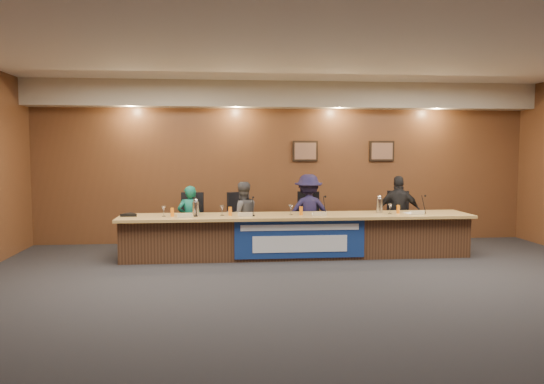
% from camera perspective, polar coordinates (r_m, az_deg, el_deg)
% --- Properties ---
extents(floor, '(10.00, 10.00, 0.00)m').
position_cam_1_polar(floor, '(7.10, 5.47, -10.77)').
color(floor, black).
rests_on(floor, ground).
extents(ceiling, '(10.00, 8.00, 0.04)m').
position_cam_1_polar(ceiling, '(6.98, 5.67, 15.50)').
color(ceiling, silver).
rests_on(ceiling, wall_back).
extents(wall_back, '(10.00, 0.04, 3.20)m').
position_cam_1_polar(wall_back, '(10.80, 1.46, 3.10)').
color(wall_back, brown).
rests_on(wall_back, floor).
extents(soffit, '(10.00, 0.50, 0.50)m').
position_cam_1_polar(soffit, '(10.61, 1.64, 10.37)').
color(soffit, beige).
rests_on(soffit, wall_back).
extents(dais_body, '(6.00, 0.80, 0.70)m').
position_cam_1_polar(dais_body, '(9.34, 2.65, -4.84)').
color(dais_body, '#472C1B').
rests_on(dais_body, floor).
extents(dais_top, '(6.10, 0.95, 0.05)m').
position_cam_1_polar(dais_top, '(9.24, 2.71, -2.60)').
color(dais_top, tan).
rests_on(dais_top, dais_body).
extents(banner, '(2.20, 0.02, 0.65)m').
position_cam_1_polar(banner, '(8.93, 3.04, -5.08)').
color(banner, navy).
rests_on(banner, dais_body).
extents(banner_text_upper, '(2.00, 0.01, 0.10)m').
position_cam_1_polar(banner_text_upper, '(8.88, 3.05, -3.82)').
color(banner_text_upper, silver).
rests_on(banner_text_upper, banner).
extents(banner_text_lower, '(1.60, 0.01, 0.28)m').
position_cam_1_polar(banner_text_lower, '(8.93, 3.05, -5.60)').
color(banner_text_lower, silver).
rests_on(banner_text_lower, banner).
extents(wall_photo_left, '(0.52, 0.04, 0.42)m').
position_cam_1_polar(wall_photo_left, '(10.83, 3.59, 4.42)').
color(wall_photo_left, black).
rests_on(wall_photo_left, wall_back).
extents(wall_photo_right, '(0.52, 0.04, 0.42)m').
position_cam_1_polar(wall_photo_right, '(11.19, 11.73, 4.34)').
color(wall_photo_right, black).
rests_on(wall_photo_right, wall_back).
extents(panelist_a, '(0.48, 0.36, 1.22)m').
position_cam_1_polar(panelist_a, '(9.83, -8.84, -2.88)').
color(panelist_a, '#0F5A49').
rests_on(panelist_a, floor).
extents(panelist_b, '(0.72, 0.62, 1.29)m').
position_cam_1_polar(panelist_b, '(9.82, -3.21, -2.64)').
color(panelist_b, '#454448').
rests_on(panelist_b, floor).
extents(panelist_c, '(0.94, 0.56, 1.42)m').
position_cam_1_polar(panelist_c, '(9.94, 3.94, -2.18)').
color(panelist_c, '#161333').
rests_on(panelist_c, floor).
extents(panelist_d, '(0.86, 0.49, 1.39)m').
position_cam_1_polar(panelist_d, '(10.37, 13.49, -2.11)').
color(panelist_d, black).
rests_on(panelist_d, floor).
extents(office_chair_a, '(0.55, 0.55, 0.08)m').
position_cam_1_polar(office_chair_a, '(9.95, -8.79, -3.55)').
color(office_chair_a, black).
rests_on(office_chair_a, floor).
extents(office_chair_b, '(0.61, 0.61, 0.08)m').
position_cam_1_polar(office_chair_b, '(9.94, -3.23, -3.51)').
color(office_chair_b, black).
rests_on(office_chair_b, floor).
extents(office_chair_c, '(0.58, 0.58, 0.08)m').
position_cam_1_polar(office_chair_c, '(10.07, 3.84, -3.42)').
color(office_chair_c, black).
rests_on(office_chair_c, floor).
extents(office_chair_d, '(0.63, 0.63, 0.08)m').
position_cam_1_polar(office_chair_d, '(10.49, 13.29, -3.20)').
color(office_chair_d, black).
rests_on(office_chair_d, floor).
extents(nameplate_a, '(0.24, 0.08, 0.10)m').
position_cam_1_polar(nameplate_a, '(8.88, -9.37, -2.48)').
color(nameplate_a, white).
rests_on(nameplate_a, dais_top).
extents(microphone_a, '(0.07, 0.07, 0.02)m').
position_cam_1_polar(microphone_a, '(9.05, -8.19, -2.56)').
color(microphone_a, black).
rests_on(microphone_a, dais_top).
extents(juice_glass_a, '(0.06, 0.06, 0.15)m').
position_cam_1_polar(juice_glass_a, '(9.09, -10.68, -2.15)').
color(juice_glass_a, orange).
rests_on(juice_glass_a, dais_top).
extents(water_glass_a, '(0.08, 0.08, 0.18)m').
position_cam_1_polar(water_glass_a, '(9.11, -11.56, -2.05)').
color(water_glass_a, silver).
rests_on(water_glass_a, dais_top).
extents(nameplate_b, '(0.24, 0.08, 0.10)m').
position_cam_1_polar(nameplate_b, '(8.93, -2.87, -2.39)').
color(nameplate_b, white).
rests_on(nameplate_b, dais_top).
extents(microphone_b, '(0.07, 0.07, 0.02)m').
position_cam_1_polar(microphone_b, '(9.02, -2.08, -2.54)').
color(microphone_b, black).
rests_on(microphone_b, dais_top).
extents(juice_glass_b, '(0.06, 0.06, 0.15)m').
position_cam_1_polar(juice_glass_b, '(9.09, -4.53, -2.08)').
color(juice_glass_b, orange).
rests_on(juice_glass_b, dais_top).
extents(water_glass_b, '(0.08, 0.08, 0.18)m').
position_cam_1_polar(water_glass_b, '(9.11, -5.39, -1.98)').
color(water_glass_b, silver).
rests_on(water_glass_b, dais_top).
extents(nameplate_c, '(0.24, 0.08, 0.10)m').
position_cam_1_polar(nameplate_c, '(9.03, 5.15, -2.33)').
color(nameplate_c, white).
rests_on(nameplate_c, dais_top).
extents(microphone_c, '(0.07, 0.07, 0.02)m').
position_cam_1_polar(microphone_c, '(9.19, 5.62, -2.43)').
color(microphone_c, black).
rests_on(microphone_c, dais_top).
extents(juice_glass_c, '(0.06, 0.06, 0.15)m').
position_cam_1_polar(juice_glass_c, '(9.15, 3.15, -2.03)').
color(juice_glass_c, orange).
rests_on(juice_glass_c, dais_top).
extents(water_glass_c, '(0.08, 0.08, 0.18)m').
position_cam_1_polar(water_glass_c, '(9.16, 2.04, -1.93)').
color(water_glass_c, silver).
rests_on(water_glass_c, dais_top).
extents(nameplate_d, '(0.24, 0.08, 0.10)m').
position_cam_1_polar(nameplate_d, '(9.52, 15.41, -2.12)').
color(nameplate_d, white).
rests_on(nameplate_d, dais_top).
extents(microphone_d, '(0.07, 0.07, 0.02)m').
position_cam_1_polar(microphone_d, '(9.67, 15.90, -2.23)').
color(microphone_d, black).
rests_on(microphone_d, dais_top).
extents(juice_glass_d, '(0.06, 0.06, 0.15)m').
position_cam_1_polar(juice_glass_d, '(9.64, 13.41, -1.82)').
color(juice_glass_d, orange).
rests_on(juice_glass_d, dais_top).
extents(water_glass_d, '(0.08, 0.08, 0.18)m').
position_cam_1_polar(water_glass_d, '(9.53, 12.57, -1.78)').
color(water_glass_d, silver).
rests_on(water_glass_d, dais_top).
extents(carafe_left, '(0.11, 0.11, 0.24)m').
position_cam_1_polar(carafe_left, '(9.15, -8.20, -1.80)').
color(carafe_left, silver).
rests_on(carafe_left, dais_top).
extents(carafe_right, '(0.11, 0.11, 0.26)m').
position_cam_1_polar(carafe_right, '(9.65, 11.48, -1.45)').
color(carafe_right, silver).
rests_on(carafe_right, dais_top).
extents(speakerphone, '(0.32, 0.32, 0.05)m').
position_cam_1_polar(speakerphone, '(9.31, -15.11, -2.38)').
color(speakerphone, black).
rests_on(speakerphone, dais_top).
extents(paper_stack, '(0.26, 0.33, 0.01)m').
position_cam_1_polar(paper_stack, '(9.70, 14.85, -2.23)').
color(paper_stack, white).
rests_on(paper_stack, dais_top).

